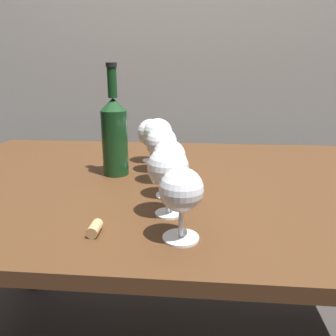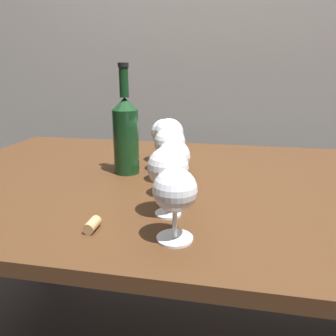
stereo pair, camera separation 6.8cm
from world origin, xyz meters
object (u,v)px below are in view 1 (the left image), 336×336
object	(u,v)px
wine_glass_cabernet	(168,169)
wine_bottle	(115,134)
wine_glass_merlot	(158,134)
cork	(95,229)
wine_glass_rose	(181,191)
wine_glass_amber	(151,134)
wine_glass_chardonnay	(169,157)
wine_glass_white	(161,143)

from	to	relation	value
wine_glass_cabernet	wine_bottle	size ratio (longest dim) A/B	0.47
wine_glass_merlot	cork	size ratio (longest dim) A/B	3.83
wine_glass_rose	wine_glass_amber	distance (m)	0.53
wine_glass_cabernet	wine_glass_amber	distance (m)	0.42
wine_glass_chardonnay	wine_glass_merlot	distance (m)	0.21
wine_glass_chardonnay	cork	xyz separation A→B (m)	(-0.12, -0.20, -0.09)
wine_glass_merlot	wine_bottle	world-z (taller)	wine_bottle
wine_glass_chardonnay	wine_glass_rose	bearing A→B (deg)	-79.35
wine_glass_rose	wine_glass_amber	size ratio (longest dim) A/B	0.96
wine_glass_cabernet	wine_bottle	distance (m)	0.32
wine_glass_chardonnay	wine_glass_cabernet	bearing A→B (deg)	-86.30
wine_glass_chardonnay	wine_glass_amber	bearing A→B (deg)	105.52
wine_bottle	cork	distance (m)	0.38
wine_glass_cabernet	wine_glass_merlot	size ratio (longest dim) A/B	0.93
wine_bottle	cork	world-z (taller)	wine_bottle
wine_glass_rose	wine_bottle	bearing A→B (deg)	119.38
cork	wine_glass_amber	bearing A→B (deg)	85.69
wine_glass_merlot	wine_bottle	distance (m)	0.13
wine_glass_cabernet	wine_glass_amber	size ratio (longest dim) A/B	1.05
wine_glass_chardonnay	cork	world-z (taller)	wine_glass_chardonnay
wine_glass_white	cork	size ratio (longest dim) A/B	3.65
wine_glass_cabernet	wine_bottle	world-z (taller)	wine_bottle
wine_glass_white	wine_bottle	size ratio (longest dim) A/B	0.49
wine_glass_chardonnay	wine_glass_amber	world-z (taller)	wine_glass_amber
wine_glass_amber	wine_glass_merlot	bearing A→B (deg)	-71.60
wine_glass_rose	wine_glass_chardonnay	bearing A→B (deg)	100.65
wine_glass_amber	cork	bearing A→B (deg)	-94.31
wine_glass_cabernet	cork	size ratio (longest dim) A/B	3.55
wine_glass_white	wine_glass_merlot	world-z (taller)	wine_glass_merlot
wine_glass_merlot	wine_glass_rose	bearing A→B (deg)	-77.73
wine_glass_cabernet	wine_glass_white	world-z (taller)	wine_glass_white
wine_glass_chardonnay	wine_glass_amber	xyz separation A→B (m)	(-0.09, 0.31, -0.00)
wine_glass_merlot	wine_glass_amber	distance (m)	0.11
wine_bottle	wine_glass_rose	bearing A→B (deg)	-60.62
wine_glass_rose	wine_glass_merlot	distance (m)	0.42
wine_glass_rose	wine_bottle	distance (m)	0.43
wine_glass_chardonnay	wine_glass_white	distance (m)	0.11
wine_glass_chardonnay	wine_glass_white	xyz separation A→B (m)	(-0.03, 0.10, 0.01)
wine_glass_merlot	wine_glass_white	bearing A→B (deg)	-77.89
wine_glass_white	wine_glass_amber	xyz separation A→B (m)	(-0.06, 0.20, -0.02)
wine_glass_merlot	cork	world-z (taller)	wine_glass_merlot
wine_glass_merlot	cork	bearing A→B (deg)	-100.41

